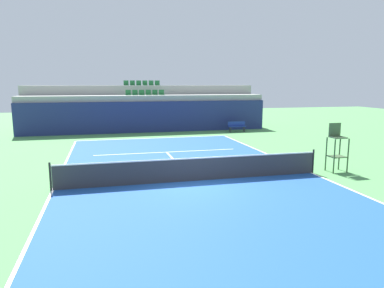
% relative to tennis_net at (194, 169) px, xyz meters
% --- Properties ---
extents(ground_plane, '(80.00, 80.00, 0.00)m').
position_rel_tennis_net_xyz_m(ground_plane, '(0.00, 0.00, -0.51)').
color(ground_plane, '#4C8C4C').
extents(court_surface, '(11.00, 24.00, 0.01)m').
position_rel_tennis_net_xyz_m(court_surface, '(0.00, 0.00, -0.50)').
color(court_surface, '#1E4C99').
rests_on(court_surface, ground_plane).
extents(baseline_far, '(11.00, 0.10, 0.00)m').
position_rel_tennis_net_xyz_m(baseline_far, '(0.00, 11.95, -0.50)').
color(baseline_far, white).
rests_on(baseline_far, court_surface).
extents(sideline_left, '(0.10, 24.00, 0.00)m').
position_rel_tennis_net_xyz_m(sideline_left, '(-5.45, 0.00, -0.50)').
color(sideline_left, white).
rests_on(sideline_left, court_surface).
extents(sideline_right, '(0.10, 24.00, 0.00)m').
position_rel_tennis_net_xyz_m(sideline_right, '(5.45, 0.00, -0.50)').
color(sideline_right, white).
rests_on(sideline_right, court_surface).
extents(service_line_far, '(8.26, 0.10, 0.00)m').
position_rel_tennis_net_xyz_m(service_line_far, '(0.00, 6.40, -0.50)').
color(service_line_far, white).
rests_on(service_line_far, court_surface).
extents(centre_service_line, '(0.10, 6.40, 0.00)m').
position_rel_tennis_net_xyz_m(centre_service_line, '(0.00, 3.20, -0.50)').
color(centre_service_line, white).
rests_on(centre_service_line, court_surface).
extents(back_wall, '(20.25, 0.30, 2.52)m').
position_rel_tennis_net_xyz_m(back_wall, '(0.00, 15.32, 0.75)').
color(back_wall, navy).
rests_on(back_wall, ground_plane).
extents(stands_tier_lower, '(20.25, 2.40, 3.00)m').
position_rel_tennis_net_xyz_m(stands_tier_lower, '(0.00, 16.67, 0.99)').
color(stands_tier_lower, '#9E9E99').
rests_on(stands_tier_lower, ground_plane).
extents(stands_tier_upper, '(20.25, 2.40, 3.81)m').
position_rel_tennis_net_xyz_m(stands_tier_upper, '(0.00, 19.07, 1.39)').
color(stands_tier_upper, '#9E9E99').
rests_on(stands_tier_upper, ground_plane).
extents(seating_row_lower, '(3.27, 0.44, 0.44)m').
position_rel_tennis_net_xyz_m(seating_row_lower, '(-0.00, 16.76, 2.62)').
color(seating_row_lower, '#1E6633').
rests_on(seating_row_lower, stands_tier_lower).
extents(seating_row_upper, '(3.27, 0.44, 0.44)m').
position_rel_tennis_net_xyz_m(seating_row_upper, '(-0.00, 19.16, 3.42)').
color(seating_row_upper, '#1E6633').
rests_on(seating_row_upper, stands_tier_upper).
extents(tennis_net, '(11.08, 0.08, 1.07)m').
position_rel_tennis_net_xyz_m(tennis_net, '(0.00, 0.00, 0.00)').
color(tennis_net, black).
rests_on(tennis_net, court_surface).
extents(umpire_chair, '(0.76, 0.66, 2.20)m').
position_rel_tennis_net_xyz_m(umpire_chair, '(6.70, 0.06, 0.68)').
color(umpire_chair, '#334C2D').
rests_on(umpire_chair, ground_plane).
extents(player_bench, '(1.50, 0.40, 0.85)m').
position_rel_tennis_net_xyz_m(player_bench, '(7.22, 13.84, -0.00)').
color(player_bench, navy).
rests_on(player_bench, ground_plane).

